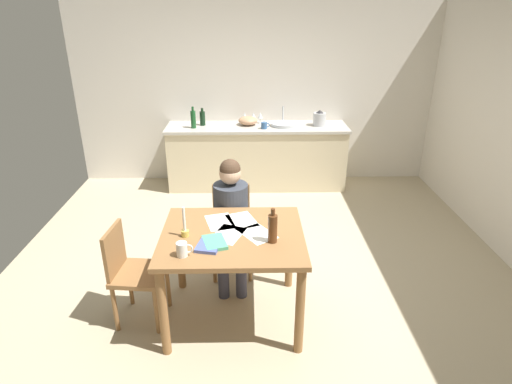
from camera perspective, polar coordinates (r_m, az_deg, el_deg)
name	(u,v)px	position (r m, az deg, el deg)	size (l,w,h in m)	color
ground_plane	(261,272)	(4.37, 0.73, -10.68)	(5.20, 5.20, 0.04)	tan
wall_back	(256,92)	(6.31, 0.06, 13.21)	(5.20, 0.12, 2.60)	silver
kitchen_counter	(257,156)	(6.18, 0.12, 4.84)	(2.54, 0.64, 0.90)	beige
dining_table	(233,247)	(3.43, -3.15, -7.41)	(1.13, 0.96, 0.80)	olive
chair_at_table	(232,225)	(4.15, -3.28, -4.50)	(0.41, 0.41, 0.87)	olive
person_seated	(231,215)	(3.93, -3.35, -3.04)	(0.33, 0.60, 1.19)	#333842
chair_side_empty	(132,270)	(3.66, -16.31, -10.04)	(0.44, 0.44, 0.85)	olive
coffee_mug	(182,249)	(3.11, -9.84, -7.58)	(0.12, 0.08, 0.11)	white
candlestick	(185,228)	(3.35, -9.54, -4.83)	(0.06, 0.06, 0.25)	gold
book_magazine	(209,245)	(3.22, -6.31, -7.05)	(0.16, 0.23, 0.03)	#4C5DA9
book_cookery	(215,242)	(3.24, -5.57, -6.73)	(0.16, 0.23, 0.03)	#4CA97F
paper_letter	(220,222)	(3.56, -4.84, -4.01)	(0.21, 0.30, 0.00)	white
paper_bill	(228,234)	(3.37, -3.78, -5.67)	(0.21, 0.30, 0.00)	white
paper_envelope	(242,220)	(3.57, -1.91, -3.82)	(0.21, 0.30, 0.00)	white
paper_receipt	(257,234)	(3.37, 0.20, -5.62)	(0.21, 0.30, 0.00)	white
wine_bottle_on_table	(273,228)	(3.21, 2.25, -4.83)	(0.07, 0.07, 0.28)	#593319
sink_unit	(284,124)	(6.06, 3.72, 9.08)	(0.36, 0.36, 0.24)	#B2B7BC
bottle_oil	(193,119)	(5.97, -8.41, 9.66)	(0.07, 0.07, 0.29)	#194C23
bottle_vinegar	(203,118)	(6.10, -7.18, 9.81)	(0.08, 0.08, 0.24)	black
mixing_bowl	(248,121)	(6.09, -1.08, 9.55)	(0.27, 0.27, 0.12)	tan
stovetop_kettle	(319,119)	(6.10, 8.50, 9.70)	(0.18, 0.18, 0.22)	#B7BABF
wine_glass_near_sink	(260,116)	(6.17, 0.57, 10.19)	(0.07, 0.07, 0.15)	silver
wine_glass_by_kettle	(253,116)	(6.17, -0.35, 10.19)	(0.07, 0.07, 0.15)	silver
wine_glass_back_left	(245,116)	(6.17, -1.53, 10.18)	(0.07, 0.07, 0.15)	silver
teacup_on_counter	(264,125)	(5.89, 1.11, 8.92)	(0.12, 0.08, 0.09)	#33598C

